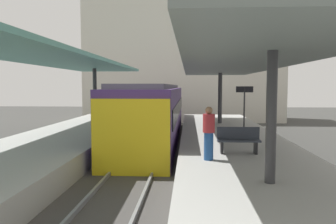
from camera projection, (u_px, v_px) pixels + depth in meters
ground_plane at (138, 170)px, 12.94m from camera, size 80.00×80.00×0.00m
platform_left at (41, 156)px, 13.14m from camera, size 4.40×28.00×1.00m
platform_right at (238, 159)px, 12.67m from camera, size 4.40×28.00×1.00m
track_ballast at (138, 168)px, 12.93m from camera, size 3.20×28.00×0.20m
rail_near_side at (119, 163)px, 12.97m from camera, size 0.08×28.00×0.14m
rail_far_side at (157, 164)px, 12.88m from camera, size 0.08×28.00×0.14m
commuter_train at (154, 113)px, 18.88m from camera, size 2.78×15.41×3.10m
canopy_left at (53, 60)px, 14.24m from camera, size 4.18×21.00×3.45m
canopy_right at (235, 66)px, 13.79m from camera, size 4.18×21.00×3.17m
platform_bench at (238, 139)px, 11.15m from camera, size 1.40×0.41×0.86m
platform_sign at (244, 97)px, 17.96m from camera, size 0.90×0.08×2.21m
passenger_near_bench at (209, 132)px, 10.11m from camera, size 0.36×0.36×1.61m
station_building_backdrop at (184, 62)px, 32.34m from camera, size 18.00×6.00×11.00m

